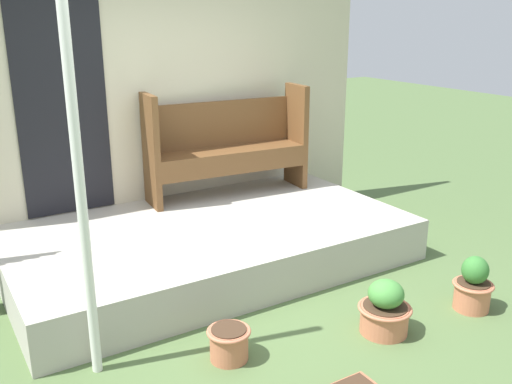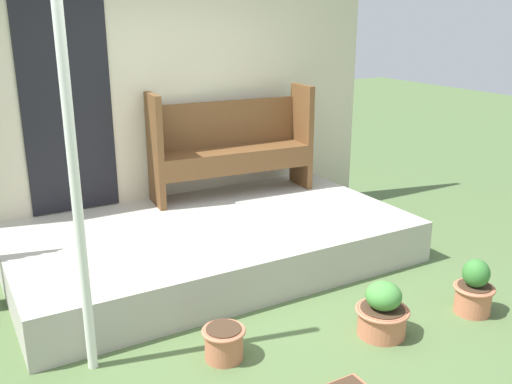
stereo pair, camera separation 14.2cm
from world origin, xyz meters
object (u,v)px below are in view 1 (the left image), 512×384
support_post (80,187)px  bench (227,141)px  flower_pot_right (385,310)px  flower_pot_far_right (473,286)px  flower_pot_middle (229,342)px

support_post → bench: support_post is taller
bench → flower_pot_right: bearing=-87.0°
flower_pot_far_right → bench: bearing=106.7°
support_post → flower_pot_right: 2.23m
flower_pot_middle → flower_pot_right: (1.10, -0.29, 0.05)m
support_post → bench: 2.64m
bench → flower_pot_right: size_ratio=4.20×
flower_pot_middle → support_post: bearing=156.8°
bench → flower_pot_far_right: bearing=-68.9°
bench → flower_pot_right: bench is taller
support_post → flower_pot_middle: support_post is taller
bench → flower_pot_middle: bench is taller
flower_pot_middle → flower_pot_far_right: size_ratio=0.67×
flower_pot_middle → flower_pot_far_right: 1.95m
support_post → flower_pot_middle: size_ratio=8.37×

